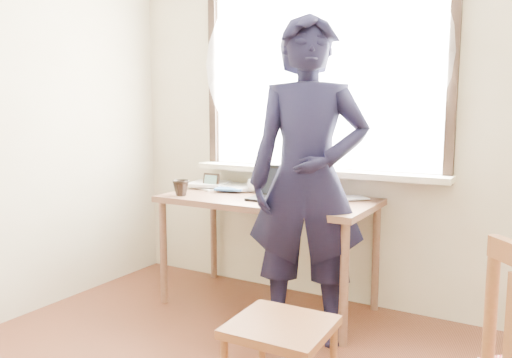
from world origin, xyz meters
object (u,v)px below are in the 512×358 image
Objects in this scene: desk at (268,209)px; mug_dark at (181,188)px; laptop at (276,192)px; work_chair at (281,337)px; mug_white at (256,186)px; person at (308,181)px.

mug_dark reaches higher than desk.
desk is 4.39× the size of laptop.
work_chair is (0.57, -1.05, -0.45)m from laptop.
mug_dark is at bearing 145.12° from work_chair.
laptop is 0.75× the size of work_chair.
mug_white is 0.76m from person.
laptop reaches higher than mug_dark.
mug_dark is (-0.64, -0.21, 0.00)m from laptop.
desk is 12.31× the size of mug_dark.
desk is 0.58m from person.
desk is at bearing 23.49° from mug_dark.
work_chair is at bearing -55.78° from mug_white.
person reaches higher than mug_white.
person is (0.61, -0.45, 0.13)m from mug_white.
laptop reaches higher than mug_white.
mug_dark is 0.99m from person.
mug_dark is (-0.55, -0.24, 0.13)m from desk.
work_chair is at bearing -93.29° from person.
mug_dark is at bearing -162.06° from laptop.
mug_dark is at bearing 156.70° from person.
person is (0.98, -0.06, 0.12)m from mug_dark.
work_chair is at bearing -58.72° from desk.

